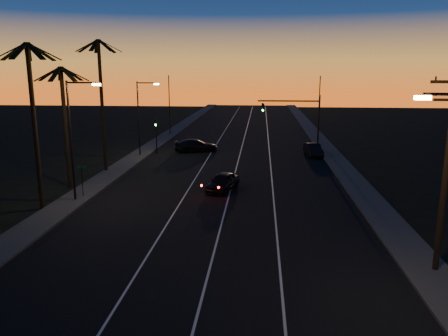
# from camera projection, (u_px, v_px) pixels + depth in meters

# --- Properties ---
(road) EXTENTS (20.00, 170.00, 0.01)m
(road) POSITION_uv_depth(u_px,v_px,m) (230.00, 174.00, 41.90)
(road) COLOR black
(road) RESTS_ON ground
(sidewalk_left) EXTENTS (2.40, 170.00, 0.16)m
(sidewalk_left) POSITION_uv_depth(u_px,v_px,m) (116.00, 171.00, 42.81)
(sidewalk_left) COLOR #333331
(sidewalk_left) RESTS_ON ground
(sidewalk_right) EXTENTS (2.40, 170.00, 0.16)m
(sidewalk_right) POSITION_uv_depth(u_px,v_px,m) (348.00, 175.00, 40.95)
(sidewalk_right) COLOR #333331
(sidewalk_right) RESTS_ON ground
(lane_stripe_left) EXTENTS (0.12, 160.00, 0.01)m
(lane_stripe_left) POSITION_uv_depth(u_px,v_px,m) (199.00, 173.00, 42.15)
(lane_stripe_left) COLOR silver
(lane_stripe_left) RESTS_ON road
(lane_stripe_mid) EXTENTS (0.12, 160.00, 0.01)m
(lane_stripe_mid) POSITION_uv_depth(u_px,v_px,m) (235.00, 174.00, 41.86)
(lane_stripe_mid) COLOR silver
(lane_stripe_mid) RESTS_ON road
(lane_stripe_right) EXTENTS (0.12, 160.00, 0.01)m
(lane_stripe_right) POSITION_uv_depth(u_px,v_px,m) (271.00, 174.00, 41.57)
(lane_stripe_right) COLOR silver
(lane_stripe_right) RESTS_ON road
(palm_near) EXTENTS (4.25, 4.16, 11.53)m
(palm_near) POSITION_uv_depth(u_px,v_px,m) (33.00, 110.00, 29.74)
(palm_near) COLOR black
(palm_near) RESTS_ON ground
(palm_mid) EXTENTS (4.25, 4.16, 10.03)m
(palm_mid) POSITION_uv_depth(u_px,v_px,m) (64.00, 113.00, 35.80)
(palm_mid) COLOR black
(palm_mid) RESTS_ON ground
(palm_far) EXTENTS (4.25, 4.16, 12.53)m
(palm_far) POSITION_uv_depth(u_px,v_px,m) (101.00, 93.00, 41.25)
(palm_far) COLOR black
(palm_far) RESTS_ON ground
(streetlight_left_near) EXTENTS (2.55, 0.26, 9.00)m
(streetlight_left_near) POSITION_uv_depth(u_px,v_px,m) (74.00, 132.00, 31.91)
(streetlight_left_near) COLOR black
(streetlight_left_near) RESTS_ON ground
(streetlight_left_far) EXTENTS (2.55, 0.26, 8.50)m
(streetlight_left_far) POSITION_uv_depth(u_px,v_px,m) (141.00, 112.00, 49.46)
(streetlight_left_far) COLOR black
(streetlight_left_far) RESTS_ON ground
(street_sign) EXTENTS (0.70, 0.06, 2.60)m
(street_sign) POSITION_uv_depth(u_px,v_px,m) (82.00, 177.00, 33.69)
(street_sign) COLOR black
(street_sign) RESTS_ON ground
(utility_pole) EXTENTS (2.20, 0.28, 10.00)m
(utility_pole) POSITION_uv_depth(u_px,v_px,m) (447.00, 167.00, 20.33)
(utility_pole) COLOR black
(utility_pole) RESTS_ON ground
(signal_mast) EXTENTS (7.10, 0.41, 7.00)m
(signal_mast) POSITION_uv_depth(u_px,v_px,m) (298.00, 114.00, 49.98)
(signal_mast) COLOR black
(signal_mast) RESTS_ON ground
(signal_post) EXTENTS (0.28, 0.37, 4.20)m
(signal_post) POSITION_uv_depth(u_px,v_px,m) (156.00, 129.00, 51.77)
(signal_post) COLOR black
(signal_post) RESTS_ON ground
(far_pole_left) EXTENTS (0.14, 0.14, 9.00)m
(far_pole_left) POSITION_uv_depth(u_px,v_px,m) (169.00, 106.00, 66.14)
(far_pole_left) COLOR black
(far_pole_left) RESTS_ON ground
(far_pole_right) EXTENTS (0.14, 0.14, 9.00)m
(far_pole_right) POSITION_uv_depth(u_px,v_px,m) (319.00, 108.00, 61.40)
(far_pole_right) COLOR black
(far_pole_right) RESTS_ON ground
(lead_car) EXTENTS (3.01, 5.01, 1.45)m
(lead_car) POSITION_uv_depth(u_px,v_px,m) (223.00, 182.00, 35.94)
(lead_car) COLOR black
(lead_car) RESTS_ON road
(right_car) EXTENTS (2.04, 4.52, 1.44)m
(right_car) POSITION_uv_depth(u_px,v_px,m) (313.00, 150.00, 50.46)
(right_car) COLOR black
(right_car) RESTS_ON road
(cross_car) EXTENTS (5.70, 3.71, 1.53)m
(cross_car) POSITION_uv_depth(u_px,v_px,m) (196.00, 145.00, 53.08)
(cross_car) COLOR black
(cross_car) RESTS_ON road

